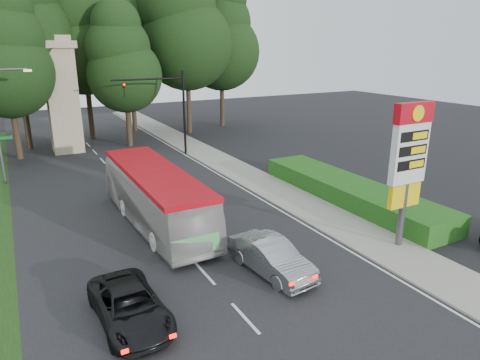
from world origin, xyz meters
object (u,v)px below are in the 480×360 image
gas_station_pylon (409,156)px  monument (62,95)px  traffic_signal_mast (169,102)px  transit_bus (156,198)px  sedan_silver (271,257)px  suv_charcoal (130,306)px

gas_station_pylon → monument: bearing=111.8°
traffic_signal_mast → monument: 9.76m
gas_station_pylon → transit_bus: 12.62m
gas_station_pylon → traffic_signal_mast: size_ratio=0.95×
gas_station_pylon → sedan_silver: (-6.67, 0.80, -3.72)m
transit_bus → sedan_silver: bearing=-71.6°
suv_charcoal → sedan_silver: bearing=2.9°
gas_station_pylon → monument: size_ratio=0.68×
traffic_signal_mast → sedan_silver: size_ratio=1.63×
traffic_signal_mast → transit_bus: 15.50m
gas_station_pylon → traffic_signal_mast: bearing=99.1°
monument → transit_bus: monument is taller
gas_station_pylon → sedan_silver: size_ratio=1.55×
sedan_silver → traffic_signal_mast: bearing=75.3°
gas_station_pylon → monument: monument is taller
monument → suv_charcoal: bearing=-93.2°
transit_bus → sedan_silver: (2.65, -7.19, -0.80)m
monument → transit_bus: size_ratio=0.91×
gas_station_pylon → traffic_signal_mast: traffic_signal_mast is taller
sedan_silver → suv_charcoal: size_ratio=0.97×
sedan_silver → suv_charcoal: (-6.10, -0.54, -0.10)m
monument → sedan_silver: bearing=-80.6°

